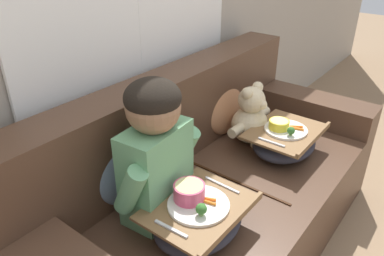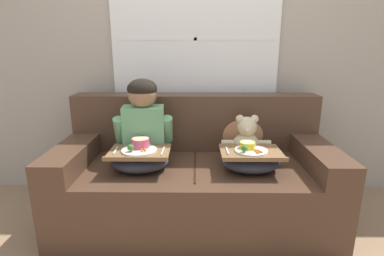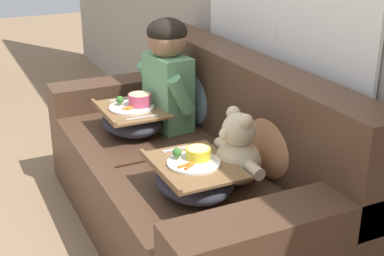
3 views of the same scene
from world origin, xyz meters
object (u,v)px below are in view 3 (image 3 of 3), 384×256
child_figure (167,69)px  lap_tray_teddy (194,177)px  teddy_bear (237,153)px  lap_tray_child (132,119)px  throw_pillow_behind_child (198,90)px  couch (194,175)px  throw_pillow_behind_teddy (274,137)px

child_figure → lap_tray_teddy: bearing=-15.6°
teddy_bear → lap_tray_child: size_ratio=0.89×
throw_pillow_behind_child → child_figure: size_ratio=0.68×
teddy_bear → couch: bearing=-176.8°
lap_tray_child → lap_tray_teddy: bearing=-0.1°
couch → child_figure: child_figure is taller
couch → teddy_bear: 0.47m
lap_tray_teddy → throw_pillow_behind_child: bearing=152.6°
child_figure → throw_pillow_behind_teddy: bearing=13.4°
couch → throw_pillow_behind_teddy: couch is taller
throw_pillow_behind_child → teddy_bear: 0.79m
couch → lap_tray_child: couch is taller
child_figure → lap_tray_teddy: (0.77, -0.21, -0.26)m
child_figure → lap_tray_teddy: size_ratio=1.46×
teddy_bear → throw_pillow_behind_teddy: bearing=90.0°
couch → throw_pillow_behind_child: couch is taller
throw_pillow_behind_teddy → lap_tray_child: size_ratio=0.92×
child_figure → lap_tray_child: bearing=-90.0°
throw_pillow_behind_teddy → couch: bearing=-151.5°
couch → child_figure: size_ratio=3.24×
throw_pillow_behind_teddy → teddy_bear: bearing=-90.0°
child_figure → teddy_bear: child_figure is taller
throw_pillow_behind_child → teddy_bear: size_ratio=1.11×
throw_pillow_behind_child → lap_tray_teddy: 0.87m
couch → lap_tray_teddy: couch is taller
child_figure → lap_tray_child: 0.33m
teddy_bear → lap_tray_teddy: teddy_bear is taller
throw_pillow_behind_teddy → child_figure: size_ratio=0.63×
teddy_bear → lap_tray_child: bearing=-164.8°
lap_tray_child → child_figure: bearing=90.0°
couch → lap_tray_teddy: (0.38, -0.19, 0.20)m
throw_pillow_behind_child → lap_tray_child: throw_pillow_behind_child is taller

